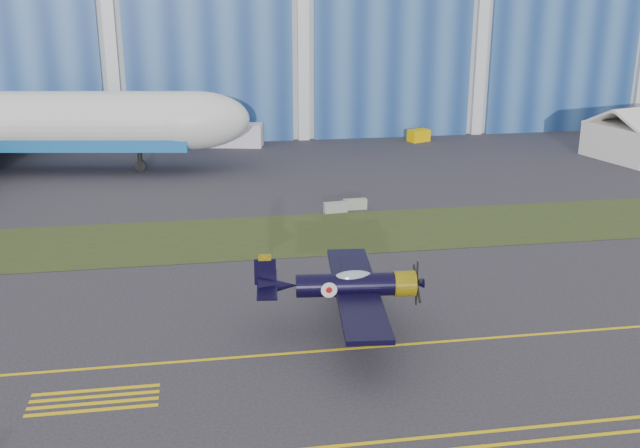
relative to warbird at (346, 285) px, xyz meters
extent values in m
plane|color=#37343C|center=(4.94, 2.92, -2.82)|extent=(260.00, 260.00, 0.00)
cube|color=#475128|center=(4.94, 16.92, -2.80)|extent=(260.00, 10.00, 0.02)
cube|color=silver|center=(4.94, 74.92, 12.18)|extent=(220.00, 45.00, 30.00)
cube|color=navy|center=(4.94, 52.12, 7.18)|extent=(220.00, 0.60, 20.00)
cube|color=yellow|center=(4.94, -2.08, -2.81)|extent=(200.00, 0.20, 0.02)
cube|color=yellow|center=(4.94, -11.58, -2.81)|extent=(80.00, 0.20, 0.02)
cube|color=yellow|center=(4.94, -10.58, -2.81)|extent=(80.00, 0.20, 0.02)
cube|color=white|center=(-3.39, 49.68, -1.49)|extent=(6.49, 3.69, 2.65)
cube|color=#F7C100|center=(18.55, 48.93, -2.10)|extent=(2.84, 2.33, 1.43)
cube|color=#969B97|center=(3.44, 22.07, -2.37)|extent=(2.05, 0.80, 0.90)
cube|color=#969F87|center=(5.25, 22.74, -2.37)|extent=(2.03, 0.70, 0.90)
camera|label=1|loc=(-7.46, -37.25, 16.07)|focal=42.00mm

